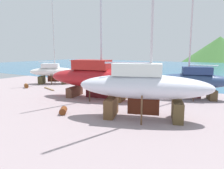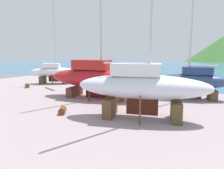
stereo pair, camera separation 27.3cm
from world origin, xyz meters
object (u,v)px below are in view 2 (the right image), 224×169
Objects in this scene: sailboat_small_center at (54,72)px; sailboat_mid_port at (193,81)px; barrel_tipped_right at (62,110)px; barrel_blue_faded at (89,85)px; barrel_tipped_left at (27,86)px; sailboat_large_starboard at (96,77)px; worker at (84,78)px; sailboat_far_slipway at (142,86)px.

sailboat_small_center is 20.11m from sailboat_mid_port.
sailboat_small_center is 16.42m from barrel_tipped_right.
barrel_blue_faded reaches higher than barrel_tipped_right.
sailboat_small_center is at bearing -18.91° from sailboat_mid_port.
barrel_tipped_right is (12.43, -10.62, -1.56)m from sailboat_small_center.
sailboat_large_starboard is at bearing -0.42° from barrel_tipped_left.
sailboat_mid_port is at bearing 142.85° from worker.
worker is 1.80× the size of barrel_tipped_right.
sailboat_far_slipway is at bearing 113.42° from worker.
sailboat_mid_port is 14.17× the size of barrel_blue_faded.
barrel_tipped_right is at bearing -176.92° from sailboat_far_slipway.
worker is at bearing 57.51° from barrel_tipped_left.
sailboat_far_slipway is (6.81, -3.70, 0.18)m from sailboat_large_starboard.
sailboat_large_starboard is 18.50× the size of barrel_tipped_left.
barrel_blue_faded is at bearing 124.45° from sailboat_far_slipway.
sailboat_far_slipway is 8.74m from sailboat_mid_port.
barrel_tipped_right is 14.10m from barrel_tipped_left.
sailboat_far_slipway is 6.57m from barrel_tipped_right.
worker is 1.90× the size of barrel_tipped_left.
sailboat_far_slipway is 14.83m from barrel_blue_faded.
sailboat_small_center is 4.70m from worker.
sailboat_small_center is at bearing -0.79° from worker.
sailboat_mid_port is at bearing 54.59° from barrel_tipped_right.
sailboat_mid_port is 14.91× the size of barrel_tipped_left.
barrel_tipped_right is (-5.77, -2.30, -2.14)m from sailboat_far_slipway.
barrel_tipped_left is at bearing 27.62° from worker.
sailboat_small_center is at bearing 147.46° from sailboat_large_starboard.
sailboat_small_center is at bearing -175.60° from barrel_blue_faded.
worker is (4.02, 2.24, -0.95)m from sailboat_small_center.
worker reaches higher than barrel_tipped_left.
sailboat_far_slipway reaches higher than sailboat_small_center.
barrel_blue_faded is 1.05× the size of barrel_tipped_left.
sailboat_small_center reaches higher than barrel_tipped_right.
barrel_blue_faded is at bearing 114.52° from worker.
sailboat_far_slipway reaches higher than worker.
sailboat_large_starboard is 9.75× the size of worker.
worker is 1.80× the size of barrel_blue_faded.
sailboat_mid_port is (20.11, 0.19, 0.10)m from sailboat_small_center.
barrel_blue_faded is (-4.93, 5.12, -1.90)m from sailboat_large_starboard.
sailboat_mid_port is at bearing 58.68° from sailboat_far_slipway.
sailboat_small_center is at bearing 136.79° from sailboat_far_slipway.
worker is (-16.09, 2.05, -1.04)m from sailboat_mid_port.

